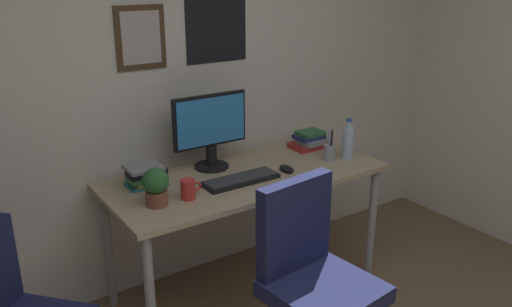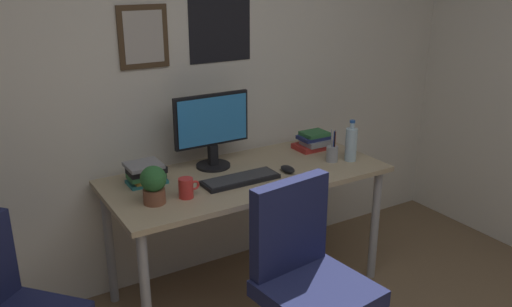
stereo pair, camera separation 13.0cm
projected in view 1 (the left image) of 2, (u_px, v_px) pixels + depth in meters
The scene contains 12 objects.
wall_back at pixel (166, 71), 3.04m from camera, with size 4.40×0.10×2.60m.
desk at pixel (246, 187), 3.04m from camera, with size 1.59×0.71×0.75m.
office_chair at pixel (312, 272), 2.46m from camera, with size 0.57×0.57×0.95m.
monitor at pixel (210, 128), 3.03m from camera, with size 0.46×0.20×0.43m.
keyboard at pixel (241, 180), 2.90m from camera, with size 0.43×0.15×0.03m.
computer_mouse at pixel (287, 169), 3.04m from camera, with size 0.06×0.11×0.04m.
water_bottle at pixel (348, 142), 3.21m from camera, with size 0.07×0.07×0.25m.
coffee_mug_near at pixel (188, 189), 2.67m from camera, with size 0.11×0.08×0.10m.
potted_plant at pixel (156, 185), 2.58m from camera, with size 0.13×0.13×0.19m.
pen_cup at pixel (329, 152), 3.21m from camera, with size 0.07×0.07×0.20m.
book_stack_left at pixel (146, 175), 2.82m from camera, with size 0.21×0.17×0.12m.
book_stack_right at pixel (310, 140), 3.42m from camera, with size 0.22×0.17×0.11m.
Camera 1 is at (-1.26, -0.64, 1.86)m, focal length 37.28 mm.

